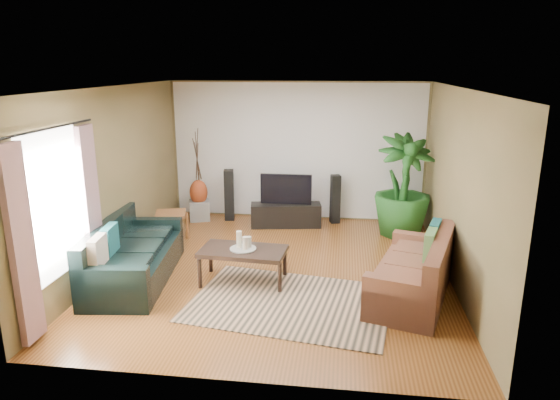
% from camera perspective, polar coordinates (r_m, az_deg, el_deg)
% --- Properties ---
extents(floor, '(5.50, 5.50, 0.00)m').
position_cam_1_polar(floor, '(7.60, -0.20, -8.05)').
color(floor, brown).
rests_on(floor, ground).
extents(ceiling, '(5.50, 5.50, 0.00)m').
position_cam_1_polar(ceiling, '(6.99, -0.22, 12.73)').
color(ceiling, white).
rests_on(ceiling, ground).
extents(wall_back, '(5.00, 0.00, 5.00)m').
position_cam_1_polar(wall_back, '(9.85, 1.93, 5.57)').
color(wall_back, brown).
rests_on(wall_back, ground).
extents(wall_front, '(5.00, 0.00, 5.00)m').
position_cam_1_polar(wall_front, '(4.58, -4.80, -6.04)').
color(wall_front, brown).
rests_on(wall_front, ground).
extents(wall_left, '(0.00, 5.50, 5.50)m').
position_cam_1_polar(wall_left, '(7.90, -18.51, 2.34)').
color(wall_left, brown).
rests_on(wall_left, ground).
extents(wall_right, '(0.00, 5.50, 5.50)m').
position_cam_1_polar(wall_right, '(7.29, 19.68, 1.19)').
color(wall_right, brown).
rests_on(wall_right, ground).
extents(backwall_panel, '(4.90, 0.00, 4.90)m').
position_cam_1_polar(backwall_panel, '(9.84, 1.92, 5.56)').
color(backwall_panel, white).
rests_on(backwall_panel, ground).
extents(window_pane, '(0.00, 1.80, 1.80)m').
position_cam_1_polar(window_pane, '(6.52, -24.39, -0.43)').
color(window_pane, white).
rests_on(window_pane, ground).
extents(curtain_near, '(0.08, 0.35, 2.20)m').
position_cam_1_polar(curtain_near, '(5.97, -27.43, -4.69)').
color(curtain_near, gray).
rests_on(curtain_near, ground).
extents(curtain_far, '(0.08, 0.35, 2.20)m').
position_cam_1_polar(curtain_far, '(7.18, -20.76, -0.76)').
color(curtain_far, gray).
rests_on(curtain_far, ground).
extents(curtain_rod, '(0.03, 1.90, 0.03)m').
position_cam_1_polar(curtain_rod, '(6.33, -24.90, 7.42)').
color(curtain_rod, black).
rests_on(curtain_rod, ground).
extents(sofa_left, '(1.19, 2.29, 0.85)m').
position_cam_1_polar(sofa_left, '(7.47, -16.27, -5.63)').
color(sofa_left, black).
rests_on(sofa_left, floor).
extents(sofa_right, '(1.37, 2.07, 0.85)m').
position_cam_1_polar(sofa_right, '(6.86, 14.86, -7.40)').
color(sofa_right, brown).
rests_on(sofa_right, floor).
extents(area_rug, '(2.79, 2.17, 0.01)m').
position_cam_1_polar(area_rug, '(6.64, 1.17, -11.63)').
color(area_rug, tan).
rests_on(area_rug, floor).
extents(coffee_table, '(1.24, 0.74, 0.49)m').
position_cam_1_polar(coffee_table, '(7.17, -4.21, -7.46)').
color(coffee_table, black).
rests_on(coffee_table, floor).
extents(candle_tray, '(0.37, 0.37, 0.02)m').
position_cam_1_polar(candle_tray, '(7.08, -4.25, -5.57)').
color(candle_tray, gray).
rests_on(candle_tray, coffee_table).
extents(candle_tall, '(0.08, 0.08, 0.24)m').
position_cam_1_polar(candle_tall, '(7.07, -4.70, -4.49)').
color(candle_tall, beige).
rests_on(candle_tall, candle_tray).
extents(candle_mid, '(0.08, 0.08, 0.19)m').
position_cam_1_polar(candle_mid, '(7.00, -4.01, -4.93)').
color(candle_mid, beige).
rests_on(candle_mid, candle_tray).
extents(candle_short, '(0.08, 0.08, 0.15)m').
position_cam_1_polar(candle_short, '(7.09, -3.61, -4.79)').
color(candle_short, beige).
rests_on(candle_short, candle_tray).
extents(tv_stand, '(1.37, 0.60, 0.44)m').
position_cam_1_polar(tv_stand, '(9.54, 0.67, -1.73)').
color(tv_stand, black).
rests_on(tv_stand, floor).
extents(television, '(0.97, 0.05, 0.57)m').
position_cam_1_polar(television, '(9.42, 0.69, 1.26)').
color(television, black).
rests_on(television, tv_stand).
extents(speaker_left, '(0.21, 0.23, 1.02)m').
position_cam_1_polar(speaker_left, '(9.91, -5.84, 0.57)').
color(speaker_left, black).
rests_on(speaker_left, floor).
extents(speaker_right, '(0.22, 0.23, 0.95)m').
position_cam_1_polar(speaker_right, '(9.75, 6.33, 0.11)').
color(speaker_right, black).
rests_on(speaker_right, floor).
extents(potted_plant, '(1.32, 1.32, 1.82)m').
position_cam_1_polar(potted_plant, '(9.16, 13.87, 1.59)').
color(potted_plant, '#1A4D19').
rests_on(potted_plant, floor).
extents(plant_pot, '(0.34, 0.34, 0.26)m').
position_cam_1_polar(plant_pot, '(9.37, 13.57, -3.06)').
color(plant_pot, black).
rests_on(plant_pot, floor).
extents(pedestal, '(0.49, 0.49, 0.39)m').
position_cam_1_polar(pedestal, '(10.07, -9.20, -1.16)').
color(pedestal, gray).
rests_on(pedestal, floor).
extents(vase, '(0.35, 0.35, 0.50)m').
position_cam_1_polar(vase, '(9.98, -9.29, 0.88)').
color(vase, maroon).
rests_on(vase, pedestal).
extents(side_table, '(0.63, 0.63, 0.54)m').
position_cam_1_polar(side_table, '(8.89, -12.32, -3.06)').
color(side_table, brown).
rests_on(side_table, floor).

